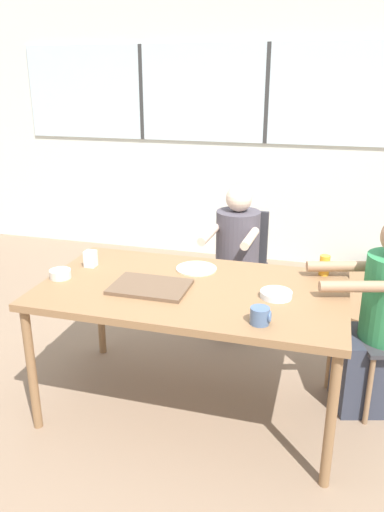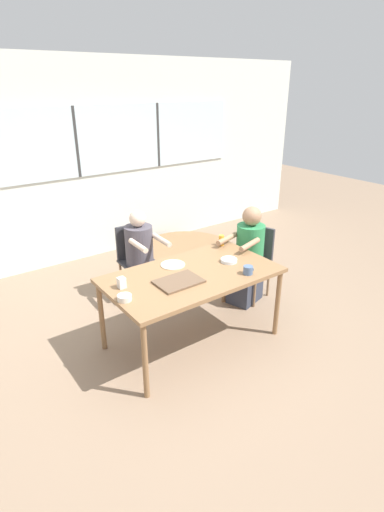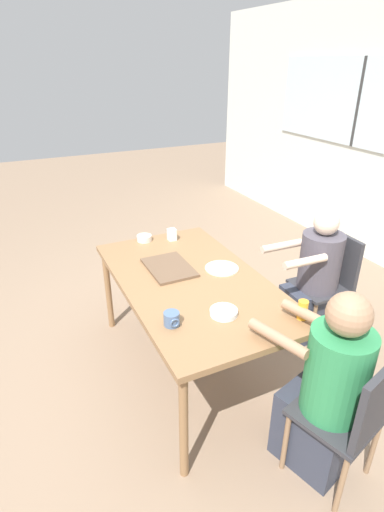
% 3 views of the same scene
% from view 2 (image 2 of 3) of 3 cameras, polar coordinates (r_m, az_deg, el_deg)
% --- Properties ---
extents(ground_plane, '(16.00, 16.00, 0.00)m').
position_cam_2_polar(ground_plane, '(4.22, 0.00, -11.94)').
color(ground_plane, '#8C725B').
extents(wall_back_with_windows, '(8.40, 0.08, 2.80)m').
position_cam_2_polar(wall_back_with_windows, '(5.92, -16.05, 12.70)').
color(wall_back_with_windows, silver).
rests_on(wall_back_with_windows, ground_plane).
extents(dining_table, '(1.66, 0.94, 0.77)m').
position_cam_2_polar(dining_table, '(3.85, 0.00, -3.28)').
color(dining_table, olive).
rests_on(dining_table, ground_plane).
extents(chair_for_woman_green_shirt, '(0.50, 0.50, 0.88)m').
position_cam_2_polar(chair_for_woman_green_shirt, '(4.88, 8.94, 0.06)').
color(chair_for_woman_green_shirt, '#333338').
rests_on(chair_for_woman_green_shirt, ground_plane).
extents(chair_for_man_blue_shirt, '(0.41, 0.41, 0.88)m').
position_cam_2_polar(chair_for_man_blue_shirt, '(4.91, -8.17, 0.26)').
color(chair_for_man_blue_shirt, '#333338').
rests_on(chair_for_man_blue_shirt, ground_plane).
extents(person_woman_green_shirt, '(0.65, 0.47, 1.17)m').
position_cam_2_polar(person_woman_green_shirt, '(4.74, 7.96, -0.57)').
color(person_woman_green_shirt, '#333847').
rests_on(person_woman_green_shirt, ground_plane).
extents(person_man_blue_shirt, '(0.37, 0.63, 1.11)m').
position_cam_2_polar(person_man_blue_shirt, '(4.78, -7.24, -0.73)').
color(person_man_blue_shirt, '#333847').
rests_on(person_man_blue_shirt, ground_plane).
extents(food_tray_dark, '(0.41, 0.30, 0.02)m').
position_cam_2_polar(food_tray_dark, '(3.64, -1.93, -3.67)').
color(food_tray_dark, brown).
rests_on(food_tray_dark, dining_table).
extents(coffee_mug, '(0.10, 0.09, 0.08)m').
position_cam_2_polar(coffee_mug, '(3.83, 8.03, -1.99)').
color(coffee_mug, slate).
rests_on(coffee_mug, dining_table).
extents(juice_glass, '(0.06, 0.06, 0.12)m').
position_cam_2_polar(juice_glass, '(4.46, 4.22, 2.26)').
color(juice_glass, gold).
rests_on(juice_glass, dining_table).
extents(milk_carton_small, '(0.06, 0.06, 0.10)m').
position_cam_2_polar(milk_carton_small, '(3.59, -10.03, -3.78)').
color(milk_carton_small, silver).
rests_on(milk_carton_small, dining_table).
extents(bowl_white_shallow, '(0.12, 0.12, 0.05)m').
position_cam_2_polar(bowl_white_shallow, '(3.40, -9.62, -5.89)').
color(bowl_white_shallow, silver).
rests_on(bowl_white_shallow, dining_table).
extents(bowl_cereal, '(0.17, 0.17, 0.03)m').
position_cam_2_polar(bowl_cereal, '(4.07, 5.30, -0.62)').
color(bowl_cereal, silver).
rests_on(bowl_cereal, dining_table).
extents(plate_tortillas, '(0.24, 0.24, 0.01)m').
position_cam_2_polar(plate_tortillas, '(3.98, -2.76, -1.25)').
color(plate_tortillas, beige).
rests_on(plate_tortillas, dining_table).
extents(folded_table_stack, '(1.45, 1.45, 0.12)m').
position_cam_2_polar(folded_table_stack, '(6.14, -0.82, 0.72)').
color(folded_table_stack, olive).
rests_on(folded_table_stack, ground_plane).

